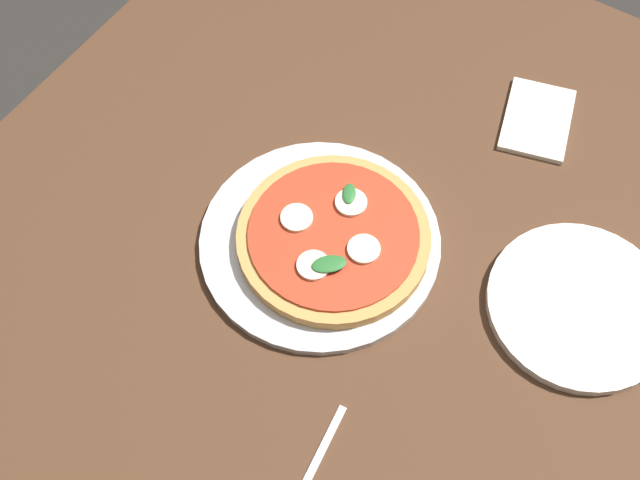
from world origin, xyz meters
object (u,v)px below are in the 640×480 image
(dining_table, at_px, (343,304))
(plate_white, at_px, (579,305))
(serving_tray, at_px, (320,242))
(pizza, at_px, (333,237))
(napkin, at_px, (537,120))

(dining_table, distance_m, plate_white, 0.31)
(serving_tray, xyz_separation_m, pizza, (-0.01, 0.02, 0.02))
(dining_table, xyz_separation_m, serving_tray, (-0.01, -0.05, 0.11))
(serving_tray, bearing_deg, dining_table, 72.93)
(serving_tray, bearing_deg, napkin, 155.80)
(dining_table, distance_m, pizza, 0.13)
(dining_table, distance_m, napkin, 0.38)
(serving_tray, relative_size, napkin, 2.36)
(pizza, relative_size, plate_white, 1.08)
(dining_table, xyz_separation_m, plate_white, (-0.11, 0.27, 0.11))
(plate_white, height_order, napkin, plate_white)
(dining_table, height_order, napkin, napkin)
(pizza, distance_m, plate_white, 0.31)
(serving_tray, height_order, plate_white, plate_white)
(dining_table, bearing_deg, serving_tray, -107.07)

